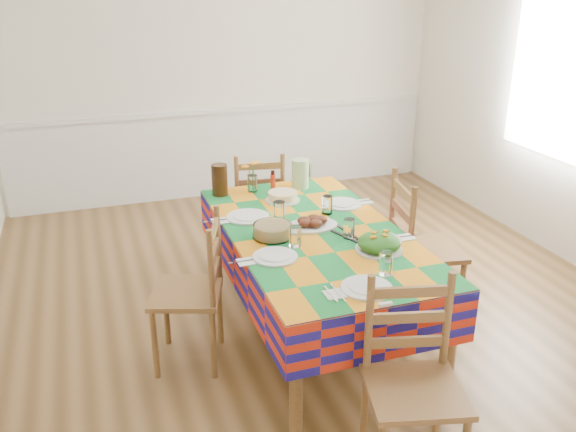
% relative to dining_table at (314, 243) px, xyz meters
% --- Properties ---
extents(room, '(4.58, 5.08, 2.78)m').
position_rel_dining_table_xyz_m(room, '(0.15, 0.42, 0.68)').
color(room, brown).
rests_on(room, ground).
extents(wainscot, '(4.41, 0.06, 0.92)m').
position_rel_dining_table_xyz_m(wainscot, '(0.15, 2.90, -0.18)').
color(wainscot, silver).
rests_on(wainscot, room).
extents(window_right, '(0.00, 1.40, 1.40)m').
position_rel_dining_table_xyz_m(window_right, '(2.38, 0.72, 0.83)').
color(window_right, white).
rests_on(window_right, room).
extents(dining_table, '(1.04, 1.93, 0.75)m').
position_rel_dining_table_xyz_m(dining_table, '(0.00, 0.00, 0.00)').
color(dining_table, brown).
rests_on(dining_table, room).
extents(setting_near_head, '(0.43, 0.29, 0.13)m').
position_rel_dining_table_xyz_m(setting_near_head, '(0.03, -0.73, 0.11)').
color(setting_near_head, silver).
rests_on(setting_near_head, dining_table).
extents(setting_left_near, '(0.46, 0.27, 0.12)m').
position_rel_dining_table_xyz_m(setting_left_near, '(-0.29, -0.24, 0.11)').
color(setting_left_near, silver).
rests_on(setting_left_near, dining_table).
extents(setting_left_far, '(0.50, 0.30, 0.13)m').
position_rel_dining_table_xyz_m(setting_left_far, '(-0.28, 0.30, 0.11)').
color(setting_left_far, silver).
rests_on(setting_left_far, dining_table).
extents(setting_right_near, '(0.47, 0.27, 0.12)m').
position_rel_dining_table_xyz_m(setting_right_near, '(0.26, -0.23, 0.11)').
color(setting_right_near, silver).
rests_on(setting_right_near, dining_table).
extents(setting_right_far, '(0.48, 0.28, 0.12)m').
position_rel_dining_table_xyz_m(setting_right_far, '(0.29, 0.31, 0.11)').
color(setting_right_far, silver).
rests_on(setting_right_far, dining_table).
extents(meat_platter, '(0.33, 0.24, 0.06)m').
position_rel_dining_table_xyz_m(meat_platter, '(0.01, 0.06, 0.11)').
color(meat_platter, silver).
rests_on(meat_platter, dining_table).
extents(salad_platter, '(0.27, 0.27, 0.11)m').
position_rel_dining_table_xyz_m(salad_platter, '(0.24, -0.38, 0.13)').
color(salad_platter, silver).
rests_on(salad_platter, dining_table).
extents(pasta_bowl, '(0.23, 0.23, 0.08)m').
position_rel_dining_table_xyz_m(pasta_bowl, '(-0.27, -0.01, 0.13)').
color(pasta_bowl, white).
rests_on(pasta_bowl, dining_table).
extents(cake, '(0.24, 0.24, 0.07)m').
position_rel_dining_table_xyz_m(cake, '(-0.02, 0.56, 0.11)').
color(cake, silver).
rests_on(cake, dining_table).
extents(serving_utensils, '(0.14, 0.32, 0.01)m').
position_rel_dining_table_xyz_m(serving_utensils, '(0.16, -0.12, 0.09)').
color(serving_utensils, black).
rests_on(serving_utensils, dining_table).
extents(flower_vase, '(0.15, 0.12, 0.24)m').
position_rel_dining_table_xyz_m(flower_vase, '(-0.17, 0.82, 0.18)').
color(flower_vase, white).
rests_on(flower_vase, dining_table).
extents(hot_sauce, '(0.04, 0.04, 0.15)m').
position_rel_dining_table_xyz_m(hot_sauce, '(-0.01, 0.80, 0.16)').
color(hot_sauce, red).
rests_on(hot_sauce, dining_table).
extents(green_pitcher, '(0.12, 0.12, 0.21)m').
position_rel_dining_table_xyz_m(green_pitcher, '(0.19, 0.79, 0.19)').
color(green_pitcher, '#A4C48A').
rests_on(green_pitcher, dining_table).
extents(tea_pitcher, '(0.11, 0.11, 0.22)m').
position_rel_dining_table_xyz_m(tea_pitcher, '(-0.40, 0.83, 0.20)').
color(tea_pitcher, black).
rests_on(tea_pitcher, dining_table).
extents(name_card, '(0.07, 0.02, 0.02)m').
position_rel_dining_table_xyz_m(name_card, '(-0.01, -0.95, 0.09)').
color(name_card, silver).
rests_on(name_card, dining_table).
extents(chair_near, '(0.52, 0.50, 0.98)m').
position_rel_dining_table_xyz_m(chair_near, '(0.01, -1.22, -0.19)').
color(chair_near, brown).
rests_on(chair_near, room).
extents(chair_far, '(0.48, 0.46, 0.94)m').
position_rel_dining_table_xyz_m(chair_far, '(-0.01, 1.22, -0.21)').
color(chair_far, brown).
rests_on(chair_far, room).
extents(chair_left, '(0.52, 0.53, 0.95)m').
position_rel_dining_table_xyz_m(chair_left, '(-0.77, -0.01, -0.20)').
color(chair_left, brown).
rests_on(chair_left, room).
extents(chair_right, '(0.51, 0.52, 1.02)m').
position_rel_dining_table_xyz_m(chair_right, '(0.77, 0.01, -0.16)').
color(chair_right, brown).
rests_on(chair_right, room).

